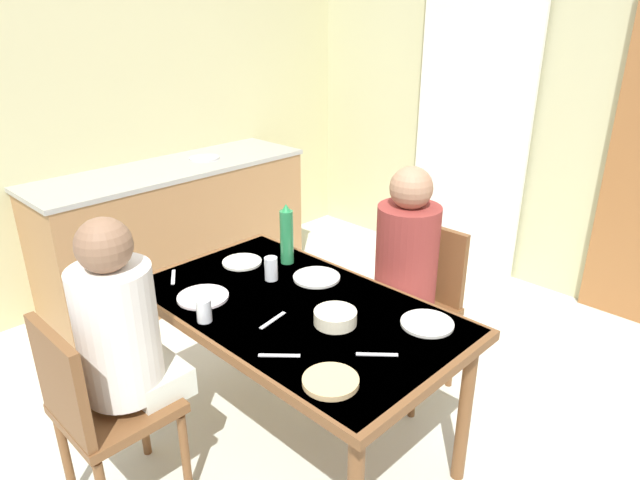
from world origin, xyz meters
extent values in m
plane|color=silver|center=(0.00, 0.00, 0.00)|extent=(6.04, 6.04, 0.00)
cube|color=#C2C192|center=(0.00, 2.32, 1.27)|extent=(4.03, 0.10, 2.54)
cube|color=#C6C28E|center=(-1.92, 0.58, 1.27)|extent=(0.10, 3.48, 2.54)
cube|color=white|center=(-0.39, 2.22, 1.07)|extent=(0.90, 0.03, 2.14)
cube|color=#9C6F45|center=(-1.59, 0.45, 0.43)|extent=(0.60, 1.84, 0.87)
cube|color=#9E9E99|center=(-1.59, 0.45, 0.89)|extent=(0.61, 1.87, 0.03)
cylinder|color=#B7B7BC|center=(-1.59, 0.73, 0.91)|extent=(0.21, 0.21, 0.01)
cube|color=brown|center=(0.16, -0.05, 0.71)|extent=(1.42, 0.83, 0.04)
cube|color=beige|center=(0.16, -0.05, 0.73)|extent=(1.37, 0.79, 0.00)
cylinder|color=brown|center=(-0.48, -0.39, 0.35)|extent=(0.06, 0.06, 0.69)
cylinder|color=brown|center=(-0.48, 0.29, 0.35)|extent=(0.06, 0.06, 0.69)
cylinder|color=brown|center=(0.80, 0.29, 0.35)|extent=(0.06, 0.06, 0.69)
cube|color=brown|center=(-0.11, -0.74, 0.45)|extent=(0.40, 0.40, 0.04)
cube|color=brown|center=(-0.11, -0.92, 0.66)|extent=(0.38, 0.04, 0.42)
cylinder|color=brown|center=(-0.28, -0.57, 0.21)|extent=(0.04, 0.04, 0.41)
cylinder|color=brown|center=(0.06, -0.57, 0.21)|extent=(0.04, 0.04, 0.41)
cylinder|color=brown|center=(-0.28, -0.91, 0.21)|extent=(0.04, 0.04, 0.41)
cube|color=brown|center=(0.26, 0.64, 0.45)|extent=(0.40, 0.40, 0.04)
cube|color=brown|center=(0.26, 0.82, 0.66)|extent=(0.38, 0.04, 0.42)
cylinder|color=brown|center=(0.43, 0.47, 0.21)|extent=(0.04, 0.04, 0.41)
cylinder|color=brown|center=(0.09, 0.47, 0.21)|extent=(0.04, 0.04, 0.41)
cylinder|color=brown|center=(0.43, 0.81, 0.21)|extent=(0.04, 0.04, 0.41)
cylinder|color=brown|center=(0.09, 0.81, 0.21)|extent=(0.04, 0.04, 0.41)
cube|color=silver|center=(-0.11, -0.58, 0.51)|extent=(0.30, 0.22, 0.12)
cylinder|color=silver|center=(-0.11, -0.69, 0.77)|extent=(0.30, 0.30, 0.52)
sphere|color=#846047|center=(-0.11, -0.69, 1.12)|extent=(0.20, 0.20, 0.20)
cube|color=brown|center=(0.26, 0.48, 0.51)|extent=(0.30, 0.22, 0.12)
cylinder|color=maroon|center=(0.26, 0.59, 0.77)|extent=(0.30, 0.30, 0.52)
sphere|color=#A87A5B|center=(0.26, 0.59, 1.12)|extent=(0.20, 0.20, 0.20)
cylinder|color=#267C46|center=(-0.18, 0.21, 0.86)|extent=(0.06, 0.06, 0.27)
cone|color=#218343|center=(-0.18, 0.21, 1.01)|extent=(0.04, 0.04, 0.04)
cylinder|color=#F1E9C3|center=(0.38, -0.04, 0.76)|extent=(0.17, 0.17, 0.05)
cylinder|color=white|center=(-0.33, 0.05, 0.74)|extent=(0.19, 0.19, 0.01)
cylinder|color=white|center=(0.64, 0.20, 0.74)|extent=(0.21, 0.21, 0.01)
cylinder|color=white|center=(0.05, 0.19, 0.74)|extent=(0.22, 0.22, 0.01)
cylinder|color=white|center=(-0.17, -0.28, 0.74)|extent=(0.22, 0.22, 0.01)
cylinder|color=silver|center=(-0.09, 0.04, 0.79)|extent=(0.06, 0.06, 0.11)
cylinder|color=silver|center=(-0.01, -0.39, 0.78)|extent=(0.06, 0.06, 0.09)
cylinder|color=#DBB77A|center=(0.63, -0.33, 0.74)|extent=(0.19, 0.19, 0.02)
cube|color=silver|center=(0.19, -0.20, 0.73)|extent=(0.04, 0.15, 0.00)
cube|color=silver|center=(-0.43, -0.26, 0.73)|extent=(0.13, 0.10, 0.00)
cube|color=silver|center=(0.63, -0.09, 0.73)|extent=(0.12, 0.11, 0.00)
cube|color=silver|center=(0.39, -0.34, 0.73)|extent=(0.12, 0.11, 0.00)
camera|label=1|loc=(1.67, -1.44, 1.89)|focal=31.45mm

